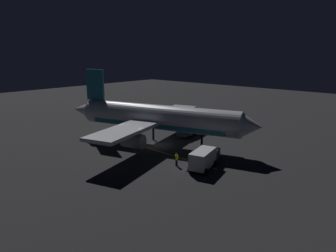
# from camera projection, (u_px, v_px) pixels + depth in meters

# --- Properties ---
(ground_plane) EXTENTS (180.00, 180.00, 0.20)m
(ground_plane) POSITION_uv_depth(u_px,v_px,m) (159.00, 145.00, 52.37)
(ground_plane) COLOR #2A2A2C
(apron_guide_stripe) EXTENTS (1.22, 18.84, 0.01)m
(apron_guide_stripe) POSITION_uv_depth(u_px,v_px,m) (166.00, 154.00, 47.83)
(apron_guide_stripe) COLOR gold
(apron_guide_stripe) RESTS_ON ground_plane
(airliner) EXTENTS (29.25, 33.84, 12.03)m
(airliner) POSITION_uv_depth(u_px,v_px,m) (156.00, 118.00, 51.57)
(airliner) COLOR silver
(airliner) RESTS_ON ground_plane
(baggage_truck) EXTENTS (6.76, 3.58, 2.58)m
(baggage_truck) POSITION_uv_depth(u_px,v_px,m) (204.00, 159.00, 41.58)
(baggage_truck) COLOR silver
(baggage_truck) RESTS_ON ground_plane
(catering_truck) EXTENTS (6.71, 3.39, 2.19)m
(catering_truck) POSITION_uv_depth(u_px,v_px,m) (190.00, 129.00, 58.09)
(catering_truck) COLOR silver
(catering_truck) RESTS_ON ground_plane
(ground_crew_worker) EXTENTS (0.40, 0.40, 1.74)m
(ground_crew_worker) POSITION_uv_depth(u_px,v_px,m) (177.00, 159.00, 42.53)
(ground_crew_worker) COLOR black
(ground_crew_worker) RESTS_ON ground_plane
(traffic_cone_near_left) EXTENTS (0.50, 0.50, 0.55)m
(traffic_cone_near_left) POSITION_uv_depth(u_px,v_px,m) (202.00, 135.00, 57.22)
(traffic_cone_near_left) COLOR #EA590F
(traffic_cone_near_left) RESTS_ON ground_plane
(traffic_cone_near_right) EXTENTS (0.50, 0.50, 0.55)m
(traffic_cone_near_right) POSITION_uv_depth(u_px,v_px,m) (188.00, 169.00, 40.69)
(traffic_cone_near_right) COLOR #EA590F
(traffic_cone_near_right) RESTS_ON ground_plane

